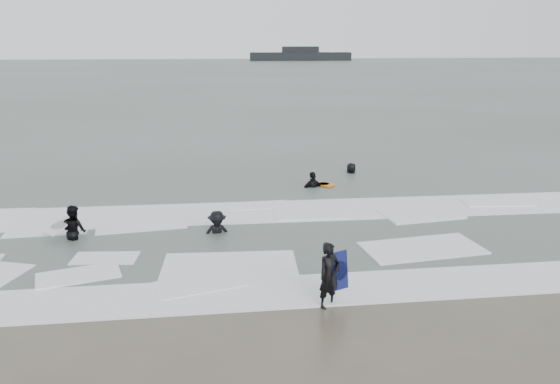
{
  "coord_description": "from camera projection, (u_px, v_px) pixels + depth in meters",
  "views": [
    {
      "loc": [
        -1.98,
        -13.28,
        6.31
      ],
      "look_at": [
        0.0,
        5.0,
        1.1
      ],
      "focal_mm": 35.0,
      "sensor_mm": 36.0,
      "label": 1
    }
  ],
  "objects": [
    {
      "name": "surfer_right_far",
      "position": [
        351.0,
        174.0,
        26.21
      ],
      "size": [
        0.91,
        0.69,
        1.69
      ],
      "primitive_type": "imported",
      "rotation": [
        0.0,
        0.0,
        -2.95
      ],
      "color": "black",
      "rests_on": "ground"
    },
    {
      "name": "surfer_centre",
      "position": [
        328.0,
        306.0,
        13.29
      ],
      "size": [
        0.73,
        0.65,
        1.67
      ],
      "primitive_type": "imported",
      "rotation": [
        0.0,
        0.0,
        0.51
      ],
      "color": "black",
      "rests_on": "ground"
    },
    {
      "name": "surfer_wading",
      "position": [
        75.0,
        239.0,
        17.69
      ],
      "size": [
        1.05,
        1.03,
        1.71
      ],
      "primitive_type": "imported",
      "rotation": [
        0.0,
        0.0,
        2.44
      ],
      "color": "black",
      "rests_on": "ground"
    },
    {
      "name": "bodyboards",
      "position": [
        242.0,
        218.0,
        18.24
      ],
      "size": [
        10.6,
        11.48,
        1.25
      ],
      "color": "#10164E",
      "rests_on": "ground"
    },
    {
      "name": "surf_foam",
      "position": [
        284.0,
        233.0,
        18.15
      ],
      "size": [
        30.03,
        9.06,
        0.09
      ],
      "color": "white",
      "rests_on": "ground"
    },
    {
      "name": "vessel_horizon",
      "position": [
        300.0,
        55.0,
        155.79
      ],
      "size": [
        28.64,
        5.11,
        3.89
      ],
      "color": "black",
      "rests_on": "ground"
    },
    {
      "name": "sea",
      "position": [
        232.0,
        77.0,
        91.13
      ],
      "size": [
        320.0,
        320.0,
        0.0
      ],
      "primitive_type": "plane",
      "color": "#47544C",
      "rests_on": "ground"
    },
    {
      "name": "surfer_right_near",
      "position": [
        313.0,
        188.0,
        23.76
      ],
      "size": [
        1.18,
        0.73,
        1.87
      ],
      "primitive_type": "imported",
      "rotation": [
        0.0,
        0.0,
        -2.87
      ],
      "color": "black",
      "rests_on": "ground"
    },
    {
      "name": "surfer_breaker",
      "position": [
        217.0,
        235.0,
        18.1
      ],
      "size": [
        1.17,
        0.79,
        1.68
      ],
      "primitive_type": "imported",
      "rotation": [
        0.0,
        0.0,
        0.16
      ],
      "color": "black",
      "rests_on": "ground"
    },
    {
      "name": "ground",
      "position": [
        300.0,
        282.0,
        14.62
      ],
      "size": [
        320.0,
        320.0,
        0.0
      ],
      "primitive_type": "plane",
      "color": "brown",
      "rests_on": "ground"
    }
  ]
}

